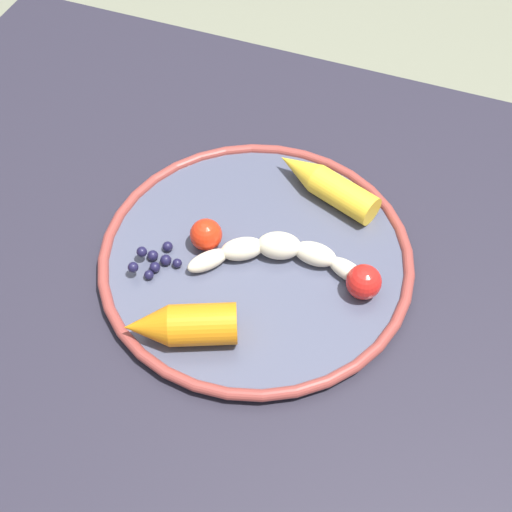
# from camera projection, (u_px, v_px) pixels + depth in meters

# --- Properties ---
(ground_plane) EXTENTS (6.00, 6.00, 0.00)m
(ground_plane) POSITION_uv_depth(u_px,v_px,m) (274.00, 509.00, 1.32)
(ground_plane) COLOR gray
(dining_table) EXTENTS (1.12, 0.77, 0.75)m
(dining_table) POSITION_uv_depth(u_px,v_px,m) (286.00, 336.00, 0.81)
(dining_table) COLOR #25222F
(dining_table) RESTS_ON ground_plane
(plate) EXTENTS (0.34, 0.34, 0.02)m
(plate) POSITION_uv_depth(u_px,v_px,m) (256.00, 258.00, 0.74)
(plate) COLOR #474B60
(plate) RESTS_ON dining_table
(banana) EXTENTS (0.19, 0.09, 0.03)m
(banana) POSITION_uv_depth(u_px,v_px,m) (278.00, 253.00, 0.73)
(banana) COLOR beige
(banana) RESTS_ON plate
(carrot_orange) EXTENTS (0.12, 0.08, 0.04)m
(carrot_orange) POSITION_uv_depth(u_px,v_px,m) (180.00, 325.00, 0.66)
(carrot_orange) COLOR orange
(carrot_orange) RESTS_ON plate
(carrot_yellow) EXTENTS (0.13, 0.08, 0.03)m
(carrot_yellow) POSITION_uv_depth(u_px,v_px,m) (325.00, 184.00, 0.78)
(carrot_yellow) COLOR yellow
(carrot_yellow) RESTS_ON plate
(blueberry_pile) EXTENTS (0.05, 0.05, 0.02)m
(blueberry_pile) POSITION_uv_depth(u_px,v_px,m) (155.00, 260.00, 0.73)
(blueberry_pile) COLOR #191638
(blueberry_pile) RESTS_ON plate
(tomato_near) EXTENTS (0.04, 0.04, 0.04)m
(tomato_near) POSITION_uv_depth(u_px,v_px,m) (364.00, 282.00, 0.70)
(tomato_near) COLOR red
(tomato_near) RESTS_ON plate
(tomato_mid) EXTENTS (0.03, 0.03, 0.03)m
(tomato_mid) POSITION_uv_depth(u_px,v_px,m) (206.00, 235.00, 0.74)
(tomato_mid) COLOR red
(tomato_mid) RESTS_ON plate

